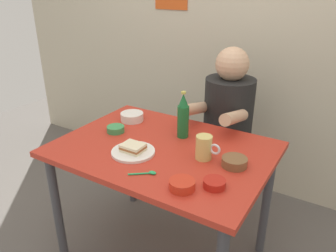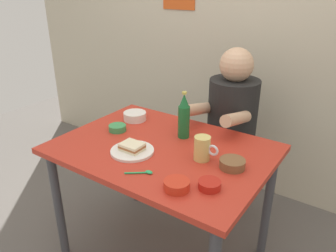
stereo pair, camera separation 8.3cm
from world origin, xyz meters
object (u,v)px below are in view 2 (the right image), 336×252
Objects in this scene: condiment_bowl_brown at (232,163)px; person_seated at (232,111)px; dining_table at (163,162)px; stool at (228,166)px; sandwich at (132,147)px; plate_orange at (132,151)px; beer_mug at (202,148)px; beer_bottle at (184,117)px.

person_seated is at bearing 114.53° from condiment_bowl_brown.
dining_table is 0.71m from stool.
condiment_bowl_brown is (0.28, -0.61, -0.00)m from person_seated.
person_seated is 6.54× the size of sandwich.
plate_orange is 0.36m from beer_mug.
condiment_bowl_brown is (0.48, 0.15, 0.02)m from plate_orange.
beer_bottle is (-0.08, -0.46, 0.09)m from person_seated.
beer_bottle is 2.18× the size of condiment_bowl_brown.
dining_table reaches higher than stool.
sandwich is (0.00, 0.00, 0.02)m from plate_orange.
stool is 1.72× the size of beer_bottle.
condiment_bowl_brown is at bearing -65.47° from person_seated.
beer_bottle is (0.03, 0.16, 0.21)m from dining_table.
person_seated is 0.47m from beer_bottle.
stool is at bearing 75.29° from plate_orange.
beer_bottle is at bearing -100.22° from person_seated.
condiment_bowl_brown reaches higher than stool.
beer_bottle is at bearing -99.98° from stool.
plate_orange is at bearing -123.78° from dining_table.
condiment_bowl_brown is (0.28, -0.62, 0.41)m from stool.
sandwich is at bearing -157.57° from beer_mug.
person_seated is (0.11, 0.62, 0.12)m from dining_table.
person_seated is 0.78m from plate_orange.
sandwich is 0.33m from beer_bottle.
plate_orange is 0.02m from sandwich.
dining_table is 1.53× the size of person_seated.
beer_mug is 0.27m from beer_bottle.
sandwich is (-0.20, -0.76, 0.01)m from person_seated.
person_seated is at bearing 101.44° from beer_mug.
plate_orange is (-0.20, -0.76, -0.02)m from person_seated.
stool is at bearing 114.14° from condiment_bowl_brown.
beer_bottle is at bearing 80.34° from dining_table.
beer_mug is at bearing -38.19° from beer_bottle.
beer_bottle reaches higher than stool.
sandwich is 0.50m from condiment_bowl_brown.
stool is 3.57× the size of beer_mug.
person_seated is (0.00, -0.01, 0.42)m from stool.
beer_bottle reaches higher than beer_mug.
sandwich is at bearing 0.00° from plate_orange.
person_seated reaches higher than dining_table.
person_seated reaches higher than condiment_bowl_brown.
beer_mug reaches higher than stool.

